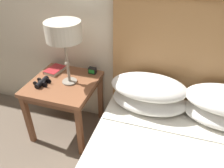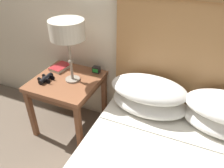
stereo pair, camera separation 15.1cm
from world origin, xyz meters
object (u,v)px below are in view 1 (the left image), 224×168
binoculars_pair (42,82)px  alarm_clock (92,71)px  book_on_nightstand (55,70)px  nightstand (64,89)px  table_lamp (64,33)px

binoculars_pair → alarm_clock: (0.35, 0.31, 0.01)m
book_on_nightstand → nightstand: bearing=-41.4°
table_lamp → book_on_nightstand: bearing=149.8°
nightstand → book_on_nightstand: bearing=138.6°
nightstand → alarm_clock: 0.31m
binoculars_pair → alarm_clock: size_ratio=2.27×
nightstand → table_lamp: size_ratio=1.07×
table_lamp → binoculars_pair: bearing=-153.4°
nightstand → table_lamp: table_lamp is taller
nightstand → book_on_nightstand: 0.24m
nightstand → alarm_clock: bearing=48.2°
table_lamp → book_on_nightstand: (-0.22, 0.13, -0.44)m
nightstand → table_lamp: 0.53m
book_on_nightstand → alarm_clock: bearing=11.8°
binoculars_pair → alarm_clock: 0.47m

